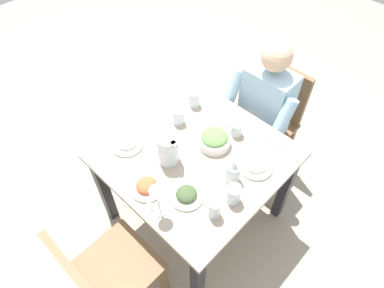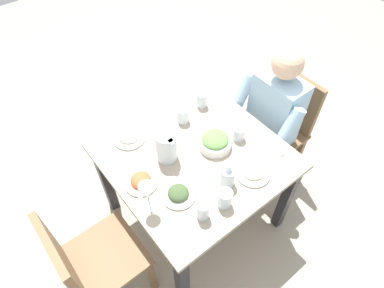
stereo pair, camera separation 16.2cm
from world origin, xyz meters
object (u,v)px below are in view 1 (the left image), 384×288
at_px(dining_table, 195,165).
at_px(water_glass_by_pitcher, 234,194).
at_px(oil_carafe, 233,173).
at_px(water_glass_far_right, 236,129).
at_px(wine_glass, 158,197).
at_px(water_glass_near_left, 178,116).
at_px(diner_near, 257,116).
at_px(plate_beans, 256,166).
at_px(salad_bowl, 214,139).
at_px(chair_far, 102,275).
at_px(plate_rice_curry, 147,186).
at_px(water_glass_far_left, 194,99).
at_px(water_pitcher, 168,149).
at_px(chair_near, 270,116).
at_px(plate_yoghurt, 127,143).
at_px(water_glass_center, 214,209).

relative_size(dining_table, water_glass_by_pitcher, 9.00).
bearing_deg(oil_carafe, water_glass_far_right, -54.28).
bearing_deg(oil_carafe, wine_glass, 71.27).
bearing_deg(water_glass_near_left, diner_near, -120.56).
bearing_deg(plate_beans, oil_carafe, 74.23).
height_order(diner_near, salad_bowl, diner_near).
distance_m(dining_table, water_glass_far_right, 0.33).
bearing_deg(chair_far, water_glass_near_left, -69.74).
xyz_separation_m(chair_far, oil_carafe, (-0.19, -0.79, 0.29)).
distance_m(salad_bowl, oil_carafe, 0.26).
distance_m(plate_rice_curry, oil_carafe, 0.46).
bearing_deg(water_glass_far_left, salad_bowl, 153.17).
distance_m(water_glass_by_pitcher, water_glass_far_left, 0.74).
bearing_deg(plate_beans, water_pitcher, 37.60).
height_order(diner_near, plate_rice_curry, diner_near).
xyz_separation_m(plate_beans, wine_glass, (0.18, 0.56, 0.13)).
bearing_deg(oil_carafe, chair_near, -72.61).
bearing_deg(water_glass_far_right, water_glass_far_left, -1.22).
height_order(dining_table, plate_beans, plate_beans).
xyz_separation_m(diner_near, oil_carafe, (-0.24, 0.56, 0.15)).
bearing_deg(chair_far, plate_beans, -103.89).
bearing_deg(salad_bowl, dining_table, 77.17).
height_order(water_pitcher, water_glass_far_right, water_pitcher).
height_order(dining_table, plate_yoghurt, plate_yoghurt).
bearing_deg(water_pitcher, diner_near, -98.41).
height_order(water_glass_far_right, water_glass_far_left, water_glass_far_left).
bearing_deg(salad_bowl, water_glass_center, 131.61).
distance_m(chair_far, water_glass_far_right, 1.09).
distance_m(water_glass_near_left, wine_glass, 0.64).
distance_m(dining_table, plate_rice_curry, 0.37).
xyz_separation_m(plate_rice_curry, plate_yoghurt, (0.31, -0.12, 0.00)).
bearing_deg(chair_far, water_glass_far_left, -71.16).
xyz_separation_m(water_pitcher, wine_glass, (-0.21, 0.26, 0.05)).
distance_m(plate_yoghurt, water_glass_far_right, 0.65).
height_order(water_pitcher, salad_bowl, water_pitcher).
bearing_deg(oil_carafe, water_glass_by_pitcher, 131.54).
bearing_deg(chair_near, plate_yoghurt, 70.53).
height_order(chair_far, water_glass_far_left, chair_far).
bearing_deg(chair_near, water_glass_near_left, 67.67).
distance_m(water_glass_far_right, water_glass_far_left, 0.36).
xyz_separation_m(chair_far, water_glass_center, (-0.26, -0.56, 0.29)).
bearing_deg(chair_far, wine_glass, -97.75).
bearing_deg(water_glass_far_left, water_glass_far_right, 178.78).
xyz_separation_m(diner_near, plate_yoghurt, (0.36, 0.81, 0.11)).
height_order(diner_near, water_glass_near_left, diner_near).
bearing_deg(dining_table, water_glass_far_left, -45.05).
relative_size(plate_rice_curry, water_glass_near_left, 1.88).
relative_size(plate_yoghurt, oil_carafe, 1.17).
distance_m(salad_bowl, plate_rice_curry, 0.48).
xyz_separation_m(plate_yoghurt, water_glass_center, (-0.67, -0.02, 0.04)).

